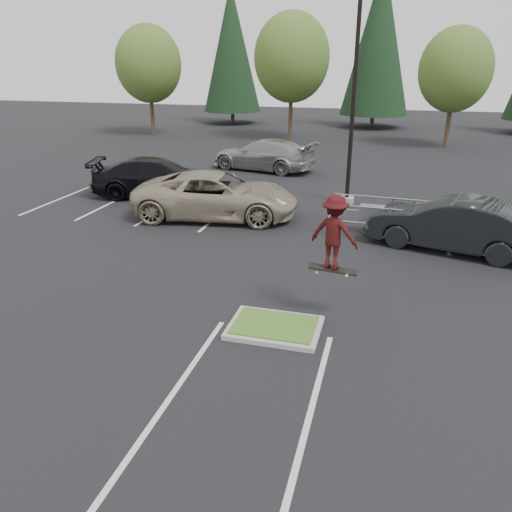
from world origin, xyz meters
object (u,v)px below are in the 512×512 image
(car_l_black, at_px, (156,177))
(cart_corral, at_px, (376,213))
(car_l_tan, at_px, (216,196))
(light_pole, at_px, (354,99))
(skateboarder, at_px, (335,233))
(car_r_charc, at_px, (452,224))
(car_far_silver, at_px, (264,155))
(decid_c, at_px, (455,73))
(conif_a, at_px, (232,49))
(decid_a, at_px, (149,66))
(conif_b, at_px, (379,39))
(decid_b, at_px, (292,61))

(car_l_black, bearing_deg, cart_corral, -122.16)
(car_l_tan, bearing_deg, light_pole, -62.93)
(skateboarder, xyz_separation_m, car_r_charc, (3.30, 6.00, -1.36))
(car_l_tan, distance_m, car_far_silver, 9.86)
(car_l_black, distance_m, car_far_silver, 7.99)
(light_pole, xyz_separation_m, car_far_silver, (-5.50, 6.26, -3.66))
(car_l_black, xyz_separation_m, car_far_silver, (3.48, 7.19, 0.00))
(skateboarder, bearing_deg, decid_c, -84.81)
(conif_a, bearing_deg, decid_a, -111.91)
(light_pole, xyz_separation_m, skateboarder, (0.70, -11.00, -2.29))
(decid_c, relative_size, car_far_silver, 1.36)
(conif_b, bearing_deg, decid_b, -121.09)
(decid_b, xyz_separation_m, car_l_tan, (1.51, -22.13, -5.12))
(light_pole, relative_size, conif_a, 0.78)
(cart_corral, xyz_separation_m, car_r_charc, (2.54, -1.03, 0.11))
(decid_b, xyz_separation_m, car_r_charc, (10.51, -23.53, -5.14))
(decid_a, relative_size, decid_c, 1.06)
(cart_corral, xyz_separation_m, car_l_black, (-10.45, 3.04, 0.10))
(car_l_tan, bearing_deg, conif_b, -16.63)
(decid_a, bearing_deg, decid_b, 2.39)
(light_pole, xyz_separation_m, decid_b, (-6.51, 18.53, 1.48))
(decid_c, distance_m, car_l_black, 24.10)
(decid_c, height_order, conif_a, conif_a)
(decid_c, distance_m, car_l_tan, 24.25)
(cart_corral, height_order, skateboarder, skateboarder)
(conif_a, height_order, conif_b, conif_b)
(car_l_tan, distance_m, car_r_charc, 9.11)
(conif_a, bearing_deg, car_far_silver, -67.51)
(car_l_tan, bearing_deg, conif_a, 8.09)
(decid_c, bearing_deg, decid_a, 179.52)
(cart_corral, bearing_deg, car_l_tan, 179.70)
(decid_c, height_order, skateboarder, decid_c)
(car_r_charc, height_order, car_far_silver, car_r_charc)
(decid_b, relative_size, cart_corral, 2.13)
(cart_corral, distance_m, car_far_silver, 12.38)
(car_l_black, height_order, car_r_charc, car_r_charc)
(car_r_charc, bearing_deg, skateboarder, -13.66)
(light_pole, relative_size, skateboarder, 5.15)
(light_pole, distance_m, decid_c, 18.67)
(conif_b, distance_m, cart_corral, 33.29)
(decid_b, bearing_deg, cart_corral, -70.49)
(skateboarder, height_order, car_l_black, skateboarder)
(decid_a, distance_m, decid_b, 12.02)
(cart_corral, distance_m, car_l_tan, 6.48)
(light_pole, xyz_separation_m, car_l_tan, (-5.00, -3.59, -3.63))
(decid_a, bearing_deg, cart_corral, -47.77)
(conif_a, bearing_deg, skateboarder, -68.71)
(conif_b, height_order, skateboarder, conif_b)
(cart_corral, bearing_deg, car_far_silver, 127.30)
(conif_a, height_order, car_r_charc, conif_a)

